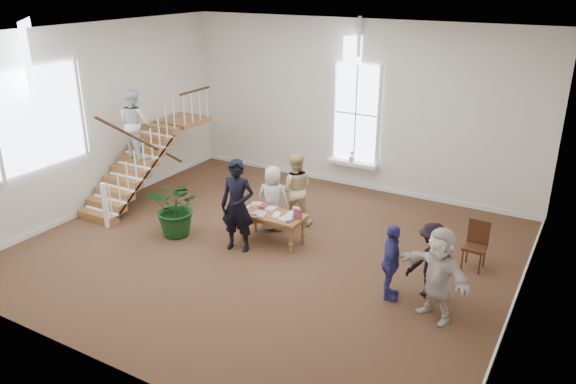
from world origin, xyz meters
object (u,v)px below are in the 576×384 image
Objects in this scene: woman_cluster_b at (431,260)px; floor_plant at (177,207)px; woman_cluster_c at (438,274)px; police_officer at (237,206)px; side_chair at (476,242)px; person_yellow at (295,189)px; elderly_woman at (273,198)px; library_table at (271,216)px; woman_cluster_a at (391,262)px.

woman_cluster_b is 1.06× the size of floor_plant.
woman_cluster_c is at bearing 68.58° from woman_cluster_b.
police_officer reaches higher than side_chair.
person_yellow is 4.18m from side_chair.
police_officer is at bearing 70.61° from elderly_woman.
library_table is at bearing 103.55° from elderly_woman.
woman_cluster_b is (4.00, -1.03, -0.04)m from elderly_woman.
woman_cluster_a is (3.10, -1.98, -0.15)m from person_yellow.
elderly_woman reaches higher than woman_cluster_b.
person_yellow is at bearing 43.40° from floor_plant.
floor_plant is at bearing 24.40° from elderly_woman.
elderly_woman is 3.70m from woman_cluster_a.
person_yellow is (0.40, 1.75, -0.13)m from police_officer.
side_chair is (4.47, 0.49, -0.21)m from elderly_woman.
person_yellow reaches higher than floor_plant.
library_table is 3.20m from woman_cluster_a.
woman_cluster_b is 5.67m from floor_plant.
woman_cluster_b is 1.46× the size of side_chair.
library_table is 1.00× the size of woman_cluster_b.
side_chair is at bearing 16.76° from floor_plant.
library_table is at bearing 59.64° from woman_cluster_a.
police_officer is 1.48× the size of floor_plant.
elderly_woman is at bearing 31.65° from person_yellow.
floor_plant is 1.37× the size of side_chair.
person_yellow is at bearing 91.42° from library_table.
side_chair is at bearing 14.88° from library_table.
person_yellow is at bearing 64.37° from police_officer.
library_table is at bearing 44.13° from police_officer.
side_chair is (4.15, 1.09, -0.05)m from library_table.
person_yellow is (0.30, 0.50, 0.12)m from elderly_woman.
floor_plant is (-1.99, -0.76, 0.07)m from library_table.
library_table is 0.87m from police_officer.
floor_plant is at bearing -158.93° from library_table.
elderly_woman is 4.61m from woman_cluster_c.
elderly_woman is 4.13m from woman_cluster_b.
police_officer is 1.39× the size of woman_cluster_a.
woman_cluster_a reaches higher than library_table.
police_officer reaches higher than woman_cluster_c.
library_table is 1.07× the size of floor_plant.
person_yellow is (-0.02, 1.10, 0.27)m from library_table.
person_yellow is 2.71m from floor_plant.
floor_plant is (-5.66, -0.33, -0.04)m from woman_cluster_b.
woman_cluster_c reaches higher than elderly_woman.
elderly_woman is 4.50m from side_chair.
police_officer is 1.28m from elderly_woman.
person_yellow is 1.29× the size of floor_plant.
woman_cluster_a is at bearing -9.33° from woman_cluster_b.
woman_cluster_c reaches higher than side_chair.
police_officer reaches higher than person_yellow.
side_chair is at bearing -42.97° from woman_cluster_a.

